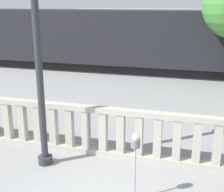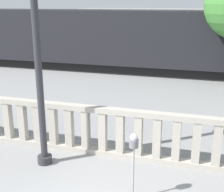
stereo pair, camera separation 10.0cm
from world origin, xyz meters
The scene contains 5 objects.
balustrade centered at (0.00, 2.78, 0.68)m, with size 13.88×0.24×1.35m.
lamppost centered at (-2.01, 1.92, 3.41)m, with size 0.42×0.42×5.92m.
parking_meter centered at (0.49, 1.06, 1.21)m, with size 0.19×0.19×1.48m.
train_near centered at (-2.16, 13.30, 1.85)m, with size 21.90×2.85×4.12m.
train_far centered at (1.69, 27.69, 1.74)m, with size 24.91×2.73×3.90m.
Camera 1 is at (1.57, -4.51, 3.98)m, focal length 50.00 mm.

